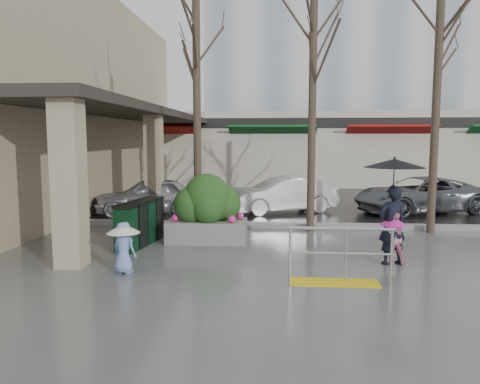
# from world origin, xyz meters

# --- Properties ---
(ground) EXTENTS (120.00, 120.00, 0.00)m
(ground) POSITION_xyz_m (0.00, 0.00, 0.00)
(ground) COLOR #51514F
(ground) RESTS_ON ground
(street_asphalt) EXTENTS (120.00, 36.00, 0.01)m
(street_asphalt) POSITION_xyz_m (0.00, 22.00, 0.01)
(street_asphalt) COLOR black
(street_asphalt) RESTS_ON ground
(curb) EXTENTS (120.00, 0.30, 0.15)m
(curb) POSITION_xyz_m (0.00, 4.00, 0.07)
(curb) COLOR gray
(curb) RESTS_ON ground
(near_building) EXTENTS (6.00, 18.00, 8.00)m
(near_building) POSITION_xyz_m (-9.00, 8.00, 4.00)
(near_building) COLOR tan
(near_building) RESTS_ON ground
(canopy_slab) EXTENTS (2.80, 18.00, 0.25)m
(canopy_slab) POSITION_xyz_m (-4.80, 8.00, 3.62)
(canopy_slab) COLOR #2D2823
(canopy_slab) RESTS_ON pillar_front
(pillar_front) EXTENTS (0.55, 0.55, 3.50)m
(pillar_front) POSITION_xyz_m (-3.90, -0.50, 1.75)
(pillar_front) COLOR tan
(pillar_front) RESTS_ON ground
(pillar_back) EXTENTS (0.55, 0.55, 3.50)m
(pillar_back) POSITION_xyz_m (-3.90, 6.00, 1.75)
(pillar_back) COLOR tan
(pillar_back) RESTS_ON ground
(storefront_row) EXTENTS (34.00, 6.74, 4.00)m
(storefront_row) POSITION_xyz_m (2.00, 17.97, 2.01)
(storefront_row) COLOR beige
(storefront_row) RESTS_ON ground
(office_tower) EXTENTS (18.00, 12.00, 25.00)m
(office_tower) POSITION_xyz_m (4.00, 30.00, 12.50)
(office_tower) COLOR #8C99A8
(office_tower) RESTS_ON ground
(handrail) EXTENTS (1.90, 0.50, 1.03)m
(handrail) POSITION_xyz_m (1.36, -1.20, 0.38)
(handrail) COLOR yellow
(handrail) RESTS_ON ground
(tree_west) EXTENTS (3.20, 3.20, 6.80)m
(tree_west) POSITION_xyz_m (-2.00, 3.60, 5.08)
(tree_west) COLOR #382B21
(tree_west) RESTS_ON ground
(tree_midwest) EXTENTS (3.20, 3.20, 7.00)m
(tree_midwest) POSITION_xyz_m (1.20, 3.60, 5.23)
(tree_midwest) COLOR #382B21
(tree_midwest) RESTS_ON ground
(tree_mideast) EXTENTS (3.20, 3.20, 6.50)m
(tree_mideast) POSITION_xyz_m (4.50, 3.60, 4.86)
(tree_mideast) COLOR #382B21
(tree_mideast) RESTS_ON ground
(woman) EXTENTS (1.25, 1.25, 2.24)m
(woman) POSITION_xyz_m (2.63, 0.19, 1.36)
(woman) COLOR black
(woman) RESTS_ON ground
(child_pink) EXTENTS (0.55, 0.55, 1.11)m
(child_pink) POSITION_xyz_m (2.66, 0.21, 0.62)
(child_pink) COLOR #CE7E9B
(child_pink) RESTS_ON ground
(child_blue) EXTENTS (0.65, 0.65, 1.02)m
(child_blue) POSITION_xyz_m (-2.68, -0.89, 0.63)
(child_blue) COLOR #778FD4
(child_blue) RESTS_ON ground
(planter) EXTENTS (1.99, 1.17, 1.73)m
(planter) POSITION_xyz_m (-1.49, 2.02, 0.83)
(planter) COLOR slate
(planter) RESTS_ON ground
(news_boxes) EXTENTS (0.74, 2.01, 1.10)m
(news_boxes) POSITION_xyz_m (-3.07, 1.50, 0.55)
(news_boxes) COLOR #0B331A
(news_boxes) RESTS_ON ground
(car_a) EXTENTS (3.96, 2.41, 1.26)m
(car_a) POSITION_xyz_m (-4.16, 6.23, 0.63)
(car_a) COLOR #ADADB2
(car_a) RESTS_ON ground
(car_b) EXTENTS (4.04, 2.72, 1.26)m
(car_b) POSITION_xyz_m (0.45, 6.85, 0.63)
(car_b) COLOR silver
(car_b) RESTS_ON ground
(car_c) EXTENTS (4.97, 3.48, 1.26)m
(car_c) POSITION_xyz_m (5.20, 7.16, 0.63)
(car_c) COLOR slate
(car_c) RESTS_ON ground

